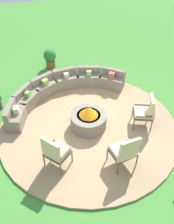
% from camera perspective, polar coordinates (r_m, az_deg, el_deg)
% --- Properties ---
extents(ground_plane, '(24.00, 24.00, 0.00)m').
position_cam_1_polar(ground_plane, '(7.81, 0.33, -3.43)').
color(ground_plane, '#478C38').
extents(patio_circle, '(5.33, 5.33, 0.06)m').
position_cam_1_polar(patio_circle, '(7.79, 0.33, -3.27)').
color(patio_circle, tan).
rests_on(patio_circle, ground_plane).
extents(fire_pit, '(1.07, 1.07, 0.73)m').
position_cam_1_polar(fire_pit, '(7.57, 0.34, -1.57)').
color(fire_pit, gray).
rests_on(fire_pit, patio_circle).
extents(curved_stone_bench, '(4.15, 2.30, 0.67)m').
position_cam_1_polar(curved_stone_bench, '(8.76, -5.84, 5.01)').
color(curved_stone_bench, gray).
rests_on(curved_stone_bench, patio_circle).
extents(lounge_chair_front_left, '(0.77, 0.78, 1.09)m').
position_cam_1_polar(lounge_chair_front_left, '(6.40, -7.14, -8.68)').
color(lounge_chair_front_left, brown).
rests_on(lounge_chair_front_left, patio_circle).
extents(lounge_chair_front_right, '(0.73, 0.69, 1.06)m').
position_cam_1_polar(lounge_chair_front_right, '(6.46, 8.44, -8.49)').
color(lounge_chair_front_right, brown).
rests_on(lounge_chair_front_right, patio_circle).
extents(lounge_chair_back_left, '(0.73, 0.73, 1.01)m').
position_cam_1_polar(lounge_chair_back_left, '(7.67, 12.99, 0.34)').
color(lounge_chair_back_left, brown).
rests_on(lounge_chair_back_left, patio_circle).
extents(potted_plant_2, '(0.49, 0.49, 0.77)m').
position_cam_1_polar(potted_plant_2, '(10.45, -8.20, 11.88)').
color(potted_plant_2, brown).
rests_on(potted_plant_2, ground_plane).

